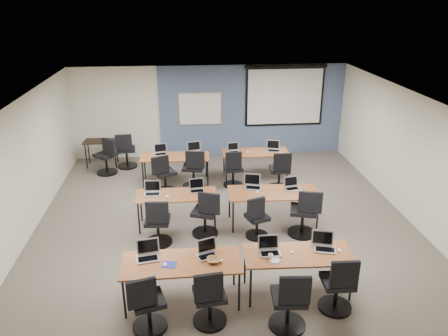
{
  "coord_description": "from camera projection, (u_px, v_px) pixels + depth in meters",
  "views": [
    {
      "loc": [
        -0.83,
        -8.08,
        4.61
      ],
      "look_at": [
        0.01,
        0.4,
        1.18
      ],
      "focal_mm": 35.0,
      "sensor_mm": 36.0,
      "label": 1
    }
  ],
  "objects": [
    {
      "name": "floor",
      "position": [
        226.0,
        227.0,
        9.25
      ],
      "size": [
        8.0,
        9.0,
        0.02
      ],
      "primitive_type": "cube",
      "color": "#6B6354",
      "rests_on": "ground"
    },
    {
      "name": "ceiling",
      "position": [
        226.0,
        101.0,
        8.24
      ],
      "size": [
        8.0,
        9.0,
        0.02
      ],
      "primitive_type": "cube",
      "color": "white",
      "rests_on": "ground"
    },
    {
      "name": "wall_back",
      "position": [
        210.0,
        111.0,
        12.9
      ],
      "size": [
        8.0,
        0.04,
        2.7
      ],
      "primitive_type": "cube",
      "color": "beige",
      "rests_on": "ground"
    },
    {
      "name": "wall_front",
      "position": [
        269.0,
        326.0,
        4.59
      ],
      "size": [
        8.0,
        0.04,
        2.7
      ],
      "primitive_type": "cube",
      "color": "beige",
      "rests_on": "ground"
    },
    {
      "name": "wall_left",
      "position": [
        19.0,
        175.0,
        8.38
      ],
      "size": [
        0.04,
        9.0,
        2.7
      ],
      "primitive_type": "cube",
      "color": "beige",
      "rests_on": "ground"
    },
    {
      "name": "wall_right",
      "position": [
        416.0,
        161.0,
        9.11
      ],
      "size": [
        0.04,
        9.0,
        2.7
      ],
      "primitive_type": "cube",
      "color": "beige",
      "rests_on": "ground"
    },
    {
      "name": "blue_accent_panel",
      "position": [
        252.0,
        111.0,
        12.99
      ],
      "size": [
        5.5,
        0.04,
        2.7
      ],
      "primitive_type": "cube",
      "color": "#3D5977",
      "rests_on": "wall_back"
    },
    {
      "name": "whiteboard",
      "position": [
        200.0,
        109.0,
        12.77
      ],
      "size": [
        1.28,
        0.03,
        0.98
      ],
      "color": "silver",
      "rests_on": "wall_back"
    },
    {
      "name": "projector_screen",
      "position": [
        285.0,
        93.0,
        12.82
      ],
      "size": [
        2.4,
        0.1,
        1.82
      ],
      "color": "black",
      "rests_on": "wall_back"
    },
    {
      "name": "training_table_front_left",
      "position": [
        181.0,
        264.0,
        6.78
      ],
      "size": [
        1.86,
        0.77,
        0.73
      ],
      "rotation": [
        0.0,
        0.0,
        0.01
      ],
      "color": "olive",
      "rests_on": "floor"
    },
    {
      "name": "training_table_front_right",
      "position": [
        298.0,
        256.0,
        7.0
      ],
      "size": [
        1.74,
        0.73,
        0.73
      ],
      "rotation": [
        0.0,
        0.0,
        -0.04
      ],
      "color": "#985C2C",
      "rests_on": "floor"
    },
    {
      "name": "training_table_mid_left",
      "position": [
        177.0,
        197.0,
        9.05
      ],
      "size": [
        1.67,
        0.69,
        0.73
      ],
      "rotation": [
        0.0,
        0.0,
        -0.0
      ],
      "color": "brown",
      "rests_on": "floor"
    },
    {
      "name": "training_table_mid_right",
      "position": [
        273.0,
        194.0,
        9.16
      ],
      "size": [
        1.9,
        0.79,
        0.73
      ],
      "rotation": [
        0.0,
        0.0,
        -0.05
      ],
      "color": "#93603C",
      "rests_on": "floor"
    },
    {
      "name": "training_table_back_left",
      "position": [
        175.0,
        158.0,
        11.16
      ],
      "size": [
        1.74,
        0.73,
        0.73
      ],
      "rotation": [
        0.0,
        0.0,
        -0.06
      ],
      "color": "olive",
      "rests_on": "floor"
    },
    {
      "name": "training_table_back_right",
      "position": [
        256.0,
        154.0,
        11.46
      ],
      "size": [
        1.73,
        0.72,
        0.73
      ],
      "rotation": [
        0.0,
        0.0,
        -0.0
      ],
      "color": "olive",
      "rests_on": "floor"
    },
    {
      "name": "laptop_0",
      "position": [
        148.0,
        254.0,
        6.86
      ],
      "size": [
        0.36,
        0.3,
        0.27
      ],
      "rotation": [
        0.0,
        0.0,
        0.17
      ],
      "color": "silver",
      "rests_on": "training_table_front_left"
    },
    {
      "name": "mouse_0",
      "position": [
        165.0,
        265.0,
        6.68
      ],
      "size": [
        0.07,
        0.1,
        0.03
      ],
      "primitive_type": "ellipsoid",
      "rotation": [
        0.0,
        0.0,
        -0.11
      ],
      "color": "white",
      "rests_on": "training_table_front_left"
    },
    {
      "name": "task_chair_0",
      "position": [
        147.0,
        307.0,
        6.26
      ],
      "size": [
        0.52,
        0.51,
        0.99
      ],
      "rotation": [
        0.0,
        0.0,
        0.27
      ],
      "color": "black",
      "rests_on": "floor"
    },
    {
      "name": "laptop_1",
      "position": [
        207.0,
        252.0,
        6.92
      ],
      "size": [
        0.32,
        0.27,
        0.24
      ],
      "rotation": [
        0.0,
        0.0,
        0.34
      ],
      "color": "silver",
      "rests_on": "training_table_front_left"
    },
    {
      "name": "mouse_1",
      "position": [
        221.0,
        260.0,
        6.78
      ],
      "size": [
        0.08,
        0.11,
        0.03
      ],
      "primitive_type": "ellipsoid",
      "rotation": [
        0.0,
        0.0,
        -0.22
      ],
      "color": "white",
      "rests_on": "training_table_front_left"
    },
    {
      "name": "task_chair_1",
      "position": [
        209.0,
        302.0,
        6.38
      ],
      "size": [
        0.52,
        0.52,
        1.0
      ],
      "rotation": [
        0.0,
        0.0,
        0.12
      ],
      "color": "black",
      "rests_on": "floor"
    },
    {
      "name": "laptop_2",
      "position": [
        269.0,
        249.0,
        7.0
      ],
      "size": [
        0.34,
        0.29,
        0.26
      ],
      "rotation": [
        0.0,
        0.0,
        0.01
      ],
      "color": "#BBBBC4",
      "rests_on": "training_table_front_right"
    },
    {
      "name": "mouse_2",
      "position": [
        292.0,
        252.0,
        7.0
      ],
      "size": [
        0.08,
        0.11,
        0.03
      ],
      "primitive_type": "ellipsoid",
      "rotation": [
        0.0,
        0.0,
        -0.28
      ],
      "color": "white",
      "rests_on": "training_table_front_right"
    },
    {
      "name": "task_chair_2",
      "position": [
        290.0,
        305.0,
        6.29
      ],
      "size": [
        0.55,
        0.55,
        1.03
      ],
      "rotation": [
        0.0,
        0.0,
        -0.08
      ],
      "color": "black",
      "rests_on": "floor"
    },
    {
      "name": "laptop_3",
      "position": [
        324.0,
        245.0,
        7.11
      ],
      "size": [
        0.35,
        0.3,
        0.26
      ],
      "rotation": [
        0.0,
        0.0,
        -0.27
      ],
      "color": "silver",
      "rests_on": "training_table_front_right"
    },
    {
      "name": "mouse_3",
      "position": [
        339.0,
        250.0,
        7.04
      ],
      "size": [
        0.09,
        0.12,
        0.04
      ],
      "primitive_type": "ellipsoid",
      "rotation": [
        0.0,
        0.0,
        0.26
      ],
      "color": "white",
      "rests_on": "training_table_front_right"
    },
    {
      "name": "task_chair_3",
      "position": [
        338.0,
        288.0,
        6.66
      ],
      "size": [
        0.53,
        0.53,
        1.0
      ],
      "rotation": [
        0.0,
        0.0,
        -0.03
      ],
      "color": "black",
      "rests_on": "floor"
    },
    {
      "name": "laptop_4",
      "position": [
        152.0,
        191.0,
        9.05
      ],
      "size": [
        0.34,
        0.29,
        0.26
      ],
      "rotation": [
        0.0,
        0.0,
        -0.04
      ],
      "color": "silver",
      "rests_on": "training_table_mid_left"
    },
    {
      "name": "mouse_4",
      "position": [
        167.0,
        196.0,
        8.93
      ],
      "size": [
        0.08,
        0.11,
        0.04
      ],
      "primitive_type": "ellipsoid",
      "rotation": [
        0.0,
        0.0,
        -0.18
      ],
      "color": "white",
      "rests_on": "training_table_mid_left"
    },
    {
      "name": "task_chair_4",
      "position": [
        158.0,
        226.0,
        8.44
      ],
      "size": [
        0.53,
        0.53,
        1.01
      ],
      "rotation": [
        0.0,
        0.0,
        -0.09
      ],
      "color": "black",
      "rests_on": "floor"
    },
    {
      "name": "laptop_5",
      "position": [
        197.0,
        188.0,
        9.19
      ],
      "size": [
        0.31,
        0.27,
        0.24
      ],
      "rotation": [
        0.0,
        0.0,
        0.13
      ],
      "color": "silver",
      "rests_on": "training_table_mid_left"
    },
    {
      "name": "mouse_5",
      "position": [
        209.0,
        195.0,
        8.97
      ],
      "size": [
        0.08,
        0.1,
        0.03
      ],
      "primitive_type": "ellipsoid",
      "rotation": [
        0.0,
        0.0,
        -0.22
      ],
      "color": "white",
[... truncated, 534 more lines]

